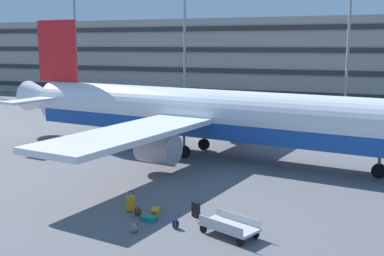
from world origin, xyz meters
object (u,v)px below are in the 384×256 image
suitcase_teal (131,203)px  backpack_large (176,224)px  airliner (204,115)px  suitcase_black (196,209)px  suitcase_upright (155,211)px  backpack_laid_flat (134,228)px  suitcase_purple (149,218)px  backpack_scuffed (139,212)px  baggage_cart (229,226)px

suitcase_teal → backpack_large: (3.01, -1.17, -0.23)m
airliner → suitcase_black: 13.76m
suitcase_upright → backpack_laid_flat: backpack_laid_flat is taller
suitcase_purple → backpack_scuffed: (-0.75, 0.38, 0.09)m
airliner → backpack_scuffed: (1.75, -13.70, -2.87)m
backpack_large → suitcase_upright: bearing=141.8°
suitcase_purple → suitcase_black: suitcase_black is taller
suitcase_purple → baggage_cart: size_ratio=0.26×
suitcase_upright → backpack_large: backpack_large is taller
backpack_large → backpack_laid_flat: 1.93m
suitcase_black → backpack_scuffed: bearing=-160.6°
airliner → suitcase_purple: (2.50, -14.08, -2.96)m
suitcase_purple → backpack_scuffed: backpack_scuffed is taller
backpack_scuffed → backpack_large: size_ratio=1.00×
backpack_laid_flat → baggage_cart: (4.05, 1.33, 0.19)m
suitcase_teal → suitcase_upright: bearing=8.3°
airliner → suitcase_purple: size_ratio=44.34×
backpack_scuffed → backpack_large: backpack_scuffed is taller
airliner → suitcase_teal: (1.08, -13.28, -2.63)m
airliner → suitcase_black: airliner is taller
suitcase_teal → backpack_scuffed: bearing=-32.2°
airliner → suitcase_teal: bearing=-85.4°
airliner → suitcase_upright: bearing=-79.8°
suitcase_upright → suitcase_teal: (-1.29, -0.19, 0.31)m
backpack_large → airliner: bearing=105.8°
suitcase_teal → suitcase_black: (3.34, 0.52, -0.04)m
suitcase_black → backpack_scuffed: size_ratio=1.77×
suitcase_purple → baggage_cart: bearing=-3.3°
airliner → backpack_laid_flat: bearing=-80.6°
suitcase_upright → backpack_scuffed: 0.87m
suitcase_purple → baggage_cart: (4.13, -0.24, 0.30)m
backpack_large → baggage_cart: 2.55m
suitcase_upright → airliner: bearing=100.2°
suitcase_upright → baggage_cart: baggage_cart is taller
suitcase_purple → backpack_large: backpack_large is taller
suitcase_purple → suitcase_teal: size_ratio=0.82×
suitcase_teal → backpack_laid_flat: 2.81m
suitcase_teal → suitcase_purple: bearing=-29.3°
airliner → backpack_large: 15.28m
airliner → suitcase_purple: airliner is taller
suitcase_purple → backpack_laid_flat: 1.58m
suitcase_upright → baggage_cart: 4.44m
suitcase_purple → suitcase_upright: 0.99m
backpack_laid_flat → backpack_scuffed: bearing=113.1°
suitcase_black → backpack_laid_flat: suitcase_black is taller
backpack_large → backpack_laid_flat: size_ratio=0.90×
airliner → backpack_scuffed: size_ratio=77.46×
suitcase_upright → backpack_scuffed: size_ratio=1.60×
suitcase_purple → backpack_laid_flat: backpack_laid_flat is taller
suitcase_teal → backpack_scuffed: size_ratio=2.12×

